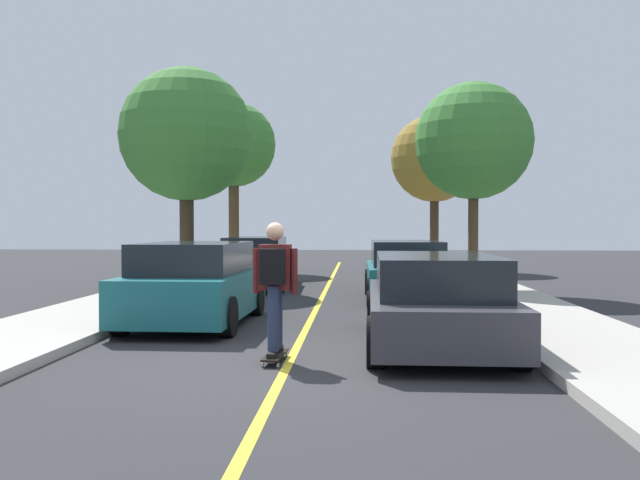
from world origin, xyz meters
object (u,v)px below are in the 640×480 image
skateboarder (275,280)px  street_tree_left_nearest (186,135)px  skateboard (275,355)px  parked_car_right_near (406,271)px  street_tree_left_near (234,146)px  parked_car_right_nearest (435,300)px  street_tree_right_near (434,159)px  parked_car_left_near (256,262)px  parked_car_left_nearest (195,284)px  street_tree_right_nearest (474,142)px

skateboarder → street_tree_left_nearest: bearing=110.3°
street_tree_left_nearest → skateboard: (3.65, -9.80, -4.13)m
parked_car_right_near → street_tree_left_near: 11.95m
skateboarder → parked_car_right_nearest: bearing=30.9°
street_tree_left_near → skateboard: 17.88m
street_tree_right_near → parked_car_right_nearest: bearing=-96.3°
parked_car_left_near → street_tree_left_nearest: bearing=-163.8°
parked_car_left_nearest → parked_car_right_near: (3.99, 4.07, -0.03)m
parked_car_right_nearest → skateboarder: size_ratio=2.75×
skateboard → skateboarder: size_ratio=0.51×
parked_car_right_nearest → skateboarder: skateboarder is taller
parked_car_right_nearest → street_tree_right_nearest: 8.61m
street_tree_left_near → street_tree_right_near: 7.75m
parked_car_left_nearest → street_tree_right_nearest: 8.84m
street_tree_left_nearest → street_tree_right_near: street_tree_left_nearest is taller
skateboarder → parked_car_right_near: bearing=73.4°
parked_car_left_near → street_tree_right_near: bearing=52.7°
street_tree_right_nearest → skateboarder: bearing=-113.9°
skateboard → skateboarder: bearing=-93.1°
street_tree_right_near → skateboard: 18.90m
parked_car_left_nearest → street_tree_right_near: 16.30m
street_tree_right_nearest → street_tree_right_near: 8.96m
parked_car_left_near → skateboard: 10.51m
parked_car_left_near → parked_car_right_nearest: parked_car_left_near is taller
street_tree_left_nearest → parked_car_right_nearest: bearing=-55.7°
street_tree_right_near → street_tree_right_nearest: bearing=-90.0°
parked_car_left_near → street_tree_right_nearest: street_tree_right_nearest is taller
parked_car_left_near → street_tree_right_near: size_ratio=0.78×
parked_car_left_near → skateboarder: (1.81, -10.37, 0.35)m
street_tree_right_nearest → street_tree_right_near: street_tree_right_near is taller
street_tree_right_nearest → skateboarder: street_tree_right_nearest is taller
parked_car_right_near → street_tree_right_nearest: 4.10m
parked_car_left_near → skateboarder: bearing=-80.1°
parked_car_left_nearest → skateboarder: (1.81, -3.22, 0.34)m
parked_car_right_near → skateboarder: 7.62m
street_tree_left_nearest → street_tree_right_nearest: street_tree_left_nearest is taller
parked_car_right_near → street_tree_left_near: street_tree_left_near is taller
street_tree_left_near → skateboard: (3.65, -16.87, -4.67)m
parked_car_left_near → street_tree_left_nearest: size_ratio=0.78×
parked_car_right_nearest → skateboard: bearing=-149.7°
parked_car_left_near → street_tree_left_near: 7.91m
street_tree_right_nearest → skateboarder: (-4.01, -9.06, -2.84)m
street_tree_left_near → street_tree_right_nearest: size_ratio=1.19×
parked_car_left_near → street_tree_left_near: (-1.84, 6.54, 4.05)m
parked_car_left_nearest → parked_car_right_nearest: 4.42m
skateboard → skateboarder: (-0.00, -0.03, 0.97)m
parked_car_left_nearest → street_tree_right_nearest: size_ratio=0.77×
street_tree_left_near → parked_car_right_near: bearing=-58.8°
parked_car_right_near → street_tree_right_near: size_ratio=0.68×
parked_car_right_nearest → street_tree_right_nearest: street_tree_right_nearest is taller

